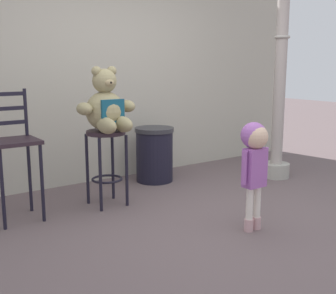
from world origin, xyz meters
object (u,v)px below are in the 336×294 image
at_px(trash_bin, 154,154).
at_px(child_walking, 255,153).
at_px(lamppost, 280,82).
at_px(bar_stool_with_teddy, 106,152).
at_px(bar_chair_empty, 14,148).
at_px(teddy_bear, 107,108).

bearing_deg(trash_bin, child_walking, -96.23).
bearing_deg(lamppost, bar_stool_with_teddy, 173.51).
bearing_deg(lamppost, bar_chair_empty, 173.27).
height_order(bar_stool_with_teddy, bar_chair_empty, bar_chair_empty).
relative_size(child_walking, trash_bin, 1.42).
height_order(child_walking, bar_chair_empty, bar_chair_empty).
relative_size(bar_stool_with_teddy, teddy_bear, 1.22).
distance_m(bar_stool_with_teddy, child_walking, 1.53).
distance_m(child_walking, trash_bin, 1.88).
bearing_deg(lamppost, child_walking, -145.06).
height_order(teddy_bear, bar_chair_empty, teddy_bear).
height_order(trash_bin, bar_chair_empty, bar_chair_empty).
relative_size(child_walking, lamppost, 0.31).
relative_size(child_walking, bar_chair_empty, 0.79).
relative_size(teddy_bear, child_walking, 0.67).
relative_size(bar_stool_with_teddy, bar_chair_empty, 0.64).
bearing_deg(bar_stool_with_teddy, child_walking, -62.53).
xyz_separation_m(teddy_bear, trash_bin, (0.91, 0.52, -0.67)).
distance_m(child_walking, lamppost, 1.98).
bearing_deg(teddy_bear, child_walking, -61.97).
bearing_deg(bar_chair_empty, teddy_bear, -9.34).
distance_m(trash_bin, lamppost, 1.79).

